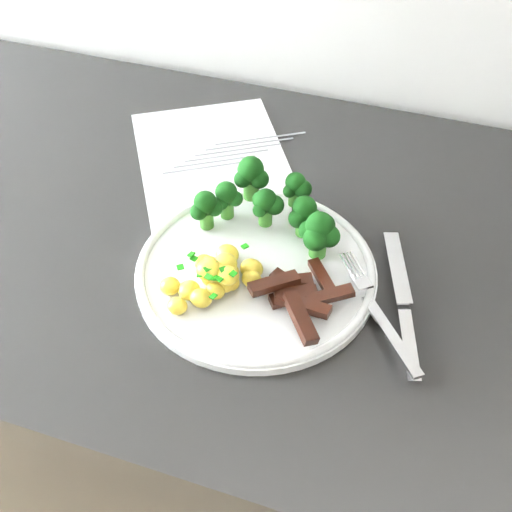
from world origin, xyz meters
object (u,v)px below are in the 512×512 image
object	(u,v)px
counter	(268,437)
recipe_paper	(214,163)
broccoli	(274,205)
fork	(380,316)
beef_strips	(297,294)
knife	(405,319)
plate	(256,270)
potatoes	(217,274)

from	to	relation	value
counter	recipe_paper	size ratio (longest dim) A/B	7.47
broccoli	recipe_paper	bearing A→B (deg)	137.70
counter	fork	distance (m)	0.51
beef_strips	knife	xyz separation A→B (m)	(0.11, 0.01, -0.01)
beef_strips	counter	bearing A→B (deg)	121.31
recipe_paper	plate	world-z (taller)	plate
broccoli	fork	bearing A→B (deg)	-33.96
counter	recipe_paper	bearing A→B (deg)	135.50
plate	recipe_paper	bearing A→B (deg)	123.92
beef_strips	fork	size ratio (longest dim) A/B	0.82
beef_strips	knife	bearing A→B (deg)	6.42
counter	knife	world-z (taller)	knife
beef_strips	fork	world-z (taller)	beef_strips
plate	fork	world-z (taller)	fork
counter	recipe_paper	world-z (taller)	recipe_paper
plate	broccoli	distance (m)	0.08
recipe_paper	plate	distance (m)	0.21
recipe_paper	knife	size ratio (longest dim) A/B	1.70
plate	knife	bearing A→B (deg)	-5.96
counter	beef_strips	world-z (taller)	beef_strips
recipe_paper	counter	bearing A→B (deg)	-44.50
broccoli	potatoes	xyz separation A→B (m)	(-0.03, -0.10, -0.02)
plate	beef_strips	size ratio (longest dim) A/B	2.25
counter	broccoli	bearing A→B (deg)	108.03
recipe_paper	beef_strips	world-z (taller)	beef_strips
beef_strips	recipe_paper	bearing A→B (deg)	130.13
recipe_paper	broccoli	xyz separation A→B (m)	(0.11, -0.10, 0.04)
potatoes	fork	distance (m)	0.17
counter	knife	xyz separation A→B (m)	(0.16, -0.07, 0.47)
recipe_paper	broccoli	world-z (taller)	broccoli
plate	broccoli	size ratio (longest dim) A/B	1.54
plate	beef_strips	world-z (taller)	beef_strips
broccoli	beef_strips	distance (m)	0.12
potatoes	recipe_paper	bearing A→B (deg)	111.95
broccoli	plate	bearing A→B (deg)	-88.60
recipe_paper	knife	bearing A→B (deg)	-33.82
counter	knife	bearing A→B (deg)	-24.05
plate	knife	size ratio (longest dim) A/B	1.37
plate	potatoes	xyz separation A→B (m)	(-0.03, -0.03, 0.02)
counter	beef_strips	size ratio (longest dim) A/B	20.95
counter	plate	world-z (taller)	plate
recipe_paper	potatoes	size ratio (longest dim) A/B	3.15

